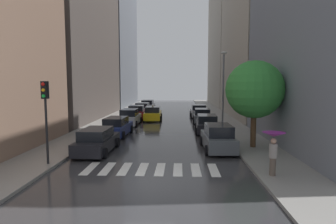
{
  "coord_description": "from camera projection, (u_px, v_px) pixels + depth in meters",
  "views": [
    {
      "loc": [
        1.41,
        -11.92,
        4.35
      ],
      "look_at": [
        0.24,
        17.27,
        1.38
      ],
      "focal_mm": 30.39,
      "sensor_mm": 36.0,
      "label": 1
    }
  ],
  "objects": [
    {
      "name": "parked_car_left_fifth",
      "position": [
        143.0,
        109.0,
        40.57
      ],
      "size": [
        2.25,
        4.43,
        1.57
      ],
      "rotation": [
        0.0,
        0.0,
        1.53
      ],
      "color": "#B2B7BF",
      "rests_on": "ground"
    },
    {
      "name": "parked_car_right_nearest",
      "position": [
        218.0,
        138.0,
        18.36
      ],
      "size": [
        2.11,
        4.3,
        1.71
      ],
      "rotation": [
        0.0,
        0.0,
        1.61
      ],
      "color": "#474C51",
      "rests_on": "ground"
    },
    {
      "name": "parked_car_right_fourth",
      "position": [
        199.0,
        111.0,
        36.57
      ],
      "size": [
        2.15,
        4.34,
        1.6
      ],
      "rotation": [
        0.0,
        0.0,
        1.58
      ],
      "color": "#B2B7BF",
      "rests_on": "ground"
    },
    {
      "name": "parked_car_left_sixth",
      "position": [
        148.0,
        105.0,
        46.09
      ],
      "size": [
        2.2,
        4.66,
        1.65
      ],
      "rotation": [
        0.0,
        0.0,
        1.56
      ],
      "color": "#B2B7BF",
      "rests_on": "ground"
    },
    {
      "name": "sidewalk_right",
      "position": [
        220.0,
        117.0,
        35.94
      ],
      "size": [
        3.0,
        72.0,
        0.15
      ],
      "primitive_type": "cube",
      "color": "gray",
      "rests_on": "ground"
    },
    {
      "name": "parked_car_left_fourth",
      "position": [
        137.0,
        112.0,
        35.05
      ],
      "size": [
        2.3,
        4.14,
        1.64
      ],
      "rotation": [
        0.0,
        0.0,
        1.61
      ],
      "color": "maroon",
      "rests_on": "ground"
    },
    {
      "name": "parked_car_left_second",
      "position": [
        117.0,
        127.0,
        23.51
      ],
      "size": [
        2.13,
        4.71,
        1.56
      ],
      "rotation": [
        0.0,
        0.0,
        1.53
      ],
      "color": "navy",
      "rests_on": "ground"
    },
    {
      "name": "building_right_mid",
      "position": [
        255.0,
        39.0,
        36.0
      ],
      "size": [
        6.0,
        17.95,
        19.78
      ],
      "primitive_type": "cube",
      "color": "#9E9384",
      "rests_on": "ground"
    },
    {
      "name": "parked_car_left_nearest",
      "position": [
        97.0,
        141.0,
        17.84
      ],
      "size": [
        2.1,
        4.68,
        1.55
      ],
      "rotation": [
        0.0,
        0.0,
        1.55
      ],
      "color": "black",
      "rests_on": "ground"
    },
    {
      "name": "lamp_post_right",
      "position": [
        223.0,
        84.0,
        26.83
      ],
      "size": [
        0.6,
        0.28,
        7.15
      ],
      "color": "#595B60",
      "rests_on": "sidewalk_right"
    },
    {
      "name": "building_left_far",
      "position": [
        114.0,
        42.0,
        53.88
      ],
      "size": [
        6.0,
        18.5,
        24.42
      ],
      "primitive_type": "cube",
      "color": "slate",
      "rests_on": "ground"
    },
    {
      "name": "building_left_mid",
      "position": [
        77.0,
        41.0,
        34.36
      ],
      "size": [
        6.0,
        19.74,
        18.76
      ],
      "primitive_type": "cube",
      "color": "#564C47",
      "rests_on": "ground"
    },
    {
      "name": "taxi_midroad",
      "position": [
        153.0,
        114.0,
        33.41
      ],
      "size": [
        2.16,
        4.53,
        1.81
      ],
      "rotation": [
        0.0,
        0.0,
        1.6
      ],
      "color": "yellow",
      "rests_on": "ground"
    },
    {
      "name": "traffic_light_left_corner",
      "position": [
        45.0,
        104.0,
        14.53
      ],
      "size": [
        0.3,
        0.42,
        4.3
      ],
      "color": "black",
      "rests_on": "sidewalk_left"
    },
    {
      "name": "sidewalk_left",
      "position": [
        118.0,
        117.0,
        36.46
      ],
      "size": [
        3.0,
        72.0,
        0.15
      ],
      "primitive_type": "cube",
      "color": "gray",
      "rests_on": "ground"
    },
    {
      "name": "parked_car_right_second",
      "position": [
        207.0,
        124.0,
        24.99
      ],
      "size": [
        2.12,
        4.48,
        1.6
      ],
      "rotation": [
        0.0,
        0.0,
        1.54
      ],
      "color": "black",
      "rests_on": "ground"
    },
    {
      "name": "street_tree_right",
      "position": [
        254.0,
        90.0,
        18.46
      ],
      "size": [
        3.76,
        3.76,
        5.67
      ],
      "color": "#513823",
      "rests_on": "sidewalk_right"
    },
    {
      "name": "building_right_far",
      "position": [
        229.0,
        47.0,
        55.54
      ],
      "size": [
        6.0,
        20.51,
        22.93
      ],
      "primitive_type": "cube",
      "color": "#9E9384",
      "rests_on": "ground"
    },
    {
      "name": "ground_plane",
      "position": [
        168.0,
        118.0,
        36.21
      ],
      "size": [
        28.0,
        72.0,
        0.04
      ],
      "primitive_type": "cube",
      "color": "#323234"
    },
    {
      "name": "pedestrian_foreground",
      "position": [
        273.0,
        144.0,
        12.83
      ],
      "size": [
        1.02,
        1.02,
        1.99
      ],
      "rotation": [
        0.0,
        0.0,
        2.1
      ],
      "color": "brown",
      "rests_on": "sidewalk_right"
    },
    {
      "name": "parked_car_right_third",
      "position": [
        202.0,
        116.0,
        31.22
      ],
      "size": [
        2.18,
        4.24,
        1.58
      ],
      "rotation": [
        0.0,
        0.0,
        1.52
      ],
      "color": "#474C51",
      "rests_on": "ground"
    },
    {
      "name": "crosswalk_stripes",
      "position": [
        151.0,
        169.0,
        14.41
      ],
      "size": [
        6.75,
        2.2,
        0.01
      ],
      "color": "silver",
      "rests_on": "ground"
    },
    {
      "name": "parked_car_left_third",
      "position": [
        130.0,
        117.0,
        29.67
      ],
      "size": [
        2.02,
        4.69,
        1.68
      ],
      "rotation": [
        0.0,
        0.0,
        1.56
      ],
      "color": "#B2B7BF",
      "rests_on": "ground"
    }
  ]
}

